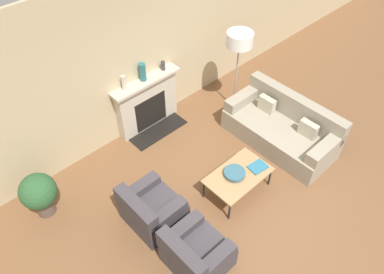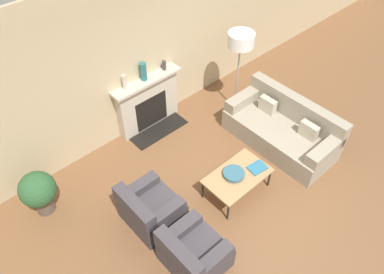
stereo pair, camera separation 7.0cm
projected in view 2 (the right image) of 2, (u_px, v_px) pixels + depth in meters
ground_plane at (250, 207)px, 5.85m from camera, size 18.00×18.00×0.00m
wall_back at (138, 56)px, 6.23m from camera, size 18.00×0.06×2.90m
fireplace at (148, 103)px, 6.83m from camera, size 1.36×0.59×1.04m
couch at (283, 129)px, 6.64m from camera, size 0.93×1.98×0.84m
armchair_near at (193, 253)px, 4.99m from camera, size 0.75×0.79×0.71m
armchair_far at (150, 209)px, 5.49m from camera, size 0.75×0.79×0.71m
coffee_table at (237, 176)px, 5.81m from camera, size 1.03×0.63×0.40m
bowl at (234, 173)px, 5.75m from camera, size 0.33×0.33×0.07m
book at (257, 168)px, 5.88m from camera, size 0.31×0.25×0.02m
floor_lamp at (241, 44)px, 6.49m from camera, size 0.47×0.47×1.66m
mantel_vase_left at (124, 82)px, 6.16m from camera, size 0.07×0.07×0.28m
mantel_vase_center_left at (143, 72)px, 6.33m from camera, size 0.11×0.11×0.33m
mantel_vase_center_right at (164, 65)px, 6.60m from camera, size 0.07×0.07×0.17m
potted_plant at (38, 191)px, 5.49m from camera, size 0.54×0.54×0.78m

